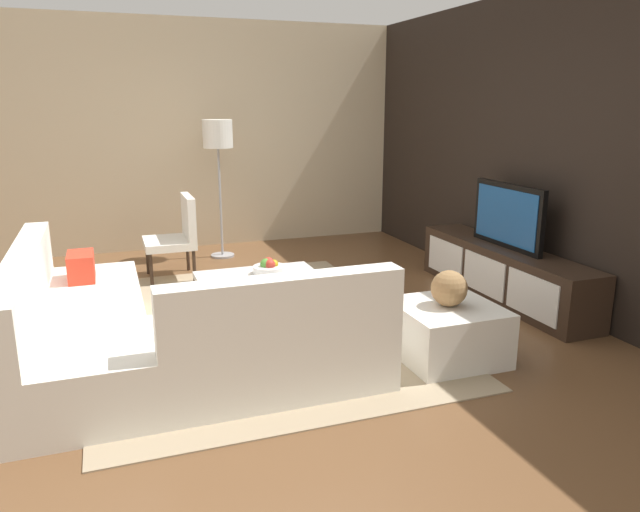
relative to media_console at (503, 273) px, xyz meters
The scene contains 13 objects.
ground_plane 2.41m from the media_console, 90.00° to the right, with size 14.00×14.00×0.00m, color brown.
feature_wall_back 1.19m from the media_console, 90.00° to the left, with size 6.40×0.12×2.80m, color black.
side_wall_left 4.05m from the media_console, 145.54° to the right, with size 0.12×5.20×2.80m, color beige.
area_rug 2.41m from the media_console, 92.39° to the right, with size 3.45×2.58×0.01m, color tan.
media_console is the anchor object (origin of this frame).
television 0.55m from the media_console, 90.00° to the left, with size 0.96×0.06×0.59m.
sectional_couch 3.31m from the media_console, 81.17° to the right, with size 2.37×2.33×0.82m.
coffee_table 2.30m from the media_console, 92.49° to the right, with size 0.96×1.02×0.38m.
accent_chair_near 3.30m from the media_console, 122.34° to the right, with size 0.56×0.51×0.87m.
floor_lamp 3.50m from the media_console, 138.63° to the right, with size 0.34×0.34×1.62m.
ottoman 1.59m from the media_console, 50.48° to the right, with size 0.70×0.70×0.40m, color white.
fruit_bowl 2.22m from the media_console, 97.29° to the right, with size 0.28×0.28×0.14m.
decorative_ball 1.62m from the media_console, 50.48° to the right, with size 0.26×0.26×0.26m, color #997247.
Camera 1 is at (4.49, -1.06, 1.80)m, focal length 33.47 mm.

